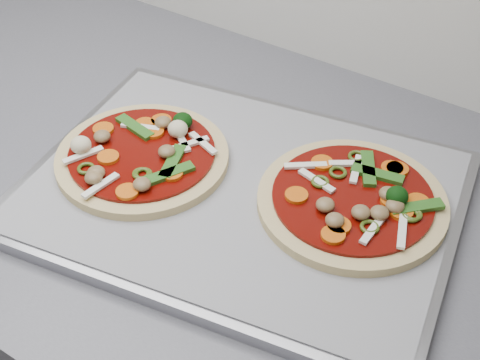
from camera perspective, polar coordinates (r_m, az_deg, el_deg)
The scene contains 5 objects.
countertop at distance 0.72m, azimuth 15.91°, elevation -8.91°, with size 3.60×0.60×0.04m, color slate.
baking_tray at distance 0.75m, azimuth 0.04°, elevation -1.24°, with size 0.47×0.35×0.02m, color gray.
parchment at distance 0.74m, azimuth 0.04°, elevation -0.74°, with size 0.45×0.33×0.00m, color gray.
pizza_left at distance 0.78m, azimuth -8.35°, elevation 2.14°, with size 0.28×0.28×0.03m.
pizza_right at distance 0.73m, azimuth 9.76°, elevation -1.72°, with size 0.22×0.22×0.03m.
Camera 1 is at (0.08, 0.83, 1.41)m, focal length 50.00 mm.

